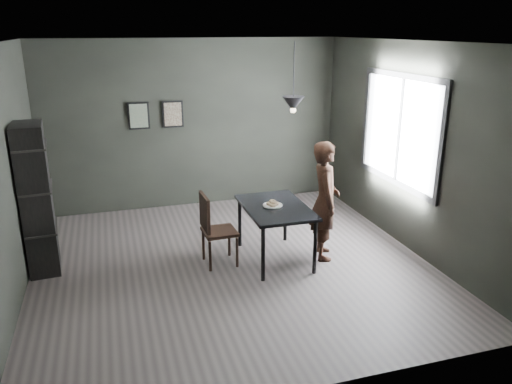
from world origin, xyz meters
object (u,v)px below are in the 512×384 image
object	(u,v)px
shelf_unit	(36,199)
pendant_lamp	(293,104)
cafe_table	(275,212)
wood_chair	(213,225)
white_plate	(273,206)
woman	(325,201)

from	to	relation	value
shelf_unit	pendant_lamp	xyz separation A→B (m)	(3.17, -0.48, 1.11)
pendant_lamp	cafe_table	bearing A→B (deg)	-158.20
cafe_table	shelf_unit	world-z (taller)	shelf_unit
cafe_table	pendant_lamp	xyz separation A→B (m)	(0.25, 0.10, 1.38)
wood_chair	pendant_lamp	xyz separation A→B (m)	(1.07, 0.02, 1.50)
white_plate	cafe_table	bearing A→B (deg)	-5.56
white_plate	wood_chair	bearing A→B (deg)	174.68
white_plate	woman	size ratio (longest dim) A/B	0.14
white_plate	pendant_lamp	bearing A→B (deg)	18.53
woman	pendant_lamp	world-z (taller)	pendant_lamp
white_plate	woman	xyz separation A→B (m)	(0.69, -0.11, 0.04)
woman	wood_chair	xyz separation A→B (m)	(-1.47, 0.18, -0.25)
woman	pendant_lamp	bearing A→B (deg)	78.44
woman	pendant_lamp	xyz separation A→B (m)	(-0.40, 0.21, 1.26)
woman	wood_chair	world-z (taller)	woman
cafe_table	white_plate	size ratio (longest dim) A/B	5.22
wood_chair	pendant_lamp	distance (m)	1.84
cafe_table	wood_chair	world-z (taller)	wood_chair
shelf_unit	pendant_lamp	size ratio (longest dim) A/B	2.18
cafe_table	white_plate	distance (m)	0.09
wood_chair	shelf_unit	bearing A→B (deg)	163.79
cafe_table	woman	size ratio (longest dim) A/B	0.76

